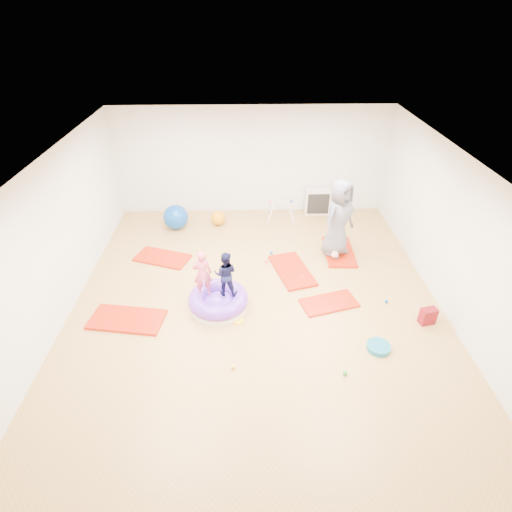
{
  "coord_description": "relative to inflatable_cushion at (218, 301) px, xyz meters",
  "views": [
    {
      "loc": [
        -0.17,
        -5.93,
        4.99
      ],
      "look_at": [
        0.0,
        0.3,
        0.9
      ],
      "focal_mm": 28.0,
      "sensor_mm": 36.0,
      "label": 1
    }
  ],
  "objects": [
    {
      "name": "room",
      "position": [
        0.72,
        0.07,
        1.26
      ],
      "size": [
        7.01,
        8.01,
        2.81
      ],
      "color": "#BA943E",
      "rests_on": "ground"
    },
    {
      "name": "gym_mat_front_left",
      "position": [
        -1.66,
        -0.35,
        -0.11
      ],
      "size": [
        1.42,
        0.87,
        0.06
      ],
      "primitive_type": "cube",
      "rotation": [
        0.0,
        0.0,
        -0.16
      ],
      "color": "red",
      "rests_on": "ground"
    },
    {
      "name": "gym_mat_mid_left",
      "position": [
        -1.36,
        1.69,
        -0.11
      ],
      "size": [
        1.33,
        0.97,
        0.05
      ],
      "primitive_type": "cube",
      "rotation": [
        0.0,
        0.0,
        -0.34
      ],
      "color": "red",
      "rests_on": "ground"
    },
    {
      "name": "gym_mat_center_back",
      "position": [
        1.52,
        1.12,
        -0.11
      ],
      "size": [
        0.97,
        1.43,
        0.05
      ],
      "primitive_type": "cube",
      "rotation": [
        0.0,
        0.0,
        1.84
      ],
      "color": "red",
      "rests_on": "ground"
    },
    {
      "name": "gym_mat_right",
      "position": [
        2.12,
        0.02,
        -0.12
      ],
      "size": [
        1.17,
        0.8,
        0.04
      ],
      "primitive_type": "cube",
      "rotation": [
        0.0,
        0.0,
        0.27
      ],
      "color": "red",
      "rests_on": "ground"
    },
    {
      "name": "gym_mat_rear_right",
      "position": [
        2.68,
        1.83,
        -0.11
      ],
      "size": [
        0.7,
        1.3,
        0.05
      ],
      "primitive_type": "cube",
      "rotation": [
        0.0,
        0.0,
        1.52
      ],
      "color": "red",
      "rests_on": "ground"
    },
    {
      "name": "inflatable_cushion",
      "position": [
        0.0,
        0.0,
        0.0
      ],
      "size": [
        1.14,
        1.14,
        0.36
      ],
      "rotation": [
        0.0,
        0.0,
        0.33
      ],
      "color": "white",
      "rests_on": "ground"
    },
    {
      "name": "child_pink",
      "position": [
        -0.26,
        0.05,
        0.66
      ],
      "size": [
        0.37,
        0.27,
        0.94
      ],
      "primitive_type": "imported",
      "rotation": [
        0.0,
        0.0,
        3.27
      ],
      "color": "#DE4E6D",
      "rests_on": "inflatable_cushion"
    },
    {
      "name": "child_navy",
      "position": [
        0.16,
        0.05,
        0.64
      ],
      "size": [
        0.47,
        0.39,
        0.9
      ],
      "primitive_type": "imported",
      "rotation": [
        0.0,
        0.0,
        3.03
      ],
      "color": "#111235",
      "rests_on": "inflatable_cushion"
    },
    {
      "name": "adult_caregiver",
      "position": [
        2.56,
        1.77,
        0.79
      ],
      "size": [
        1.01,
        0.99,
        1.76
      ],
      "primitive_type": "imported",
      "rotation": [
        0.0,
        0.0,
        0.72
      ],
      "color": "slate",
      "rests_on": "gym_mat_rear_right"
    },
    {
      "name": "infant",
      "position": [
        2.5,
        1.61,
        0.02
      ],
      "size": [
        0.35,
        0.36,
        0.21
      ],
      "color": "#7A96CA",
      "rests_on": "gym_mat_rear_right"
    },
    {
      "name": "ball_pit_balls",
      "position": [
        1.57,
        0.15,
        -0.11
      ],
      "size": [
        3.0,
        3.58,
        0.07
      ],
      "color": "#EE4535",
      "rests_on": "ground"
    },
    {
      "name": "exercise_ball_blue",
      "position": [
        -1.22,
        3.11,
        0.17
      ],
      "size": [
        0.62,
        0.62,
        0.62
      ],
      "primitive_type": "sphere",
      "color": "#0A41A1",
      "rests_on": "ground"
    },
    {
      "name": "exercise_ball_orange",
      "position": [
        -0.17,
        3.26,
        0.05
      ],
      "size": [
        0.38,
        0.38,
        0.38
      ],
      "primitive_type": "sphere",
      "color": "orange",
      "rests_on": "ground"
    },
    {
      "name": "infant_play_gym",
      "position": [
        1.44,
        3.44,
        0.24
      ],
      "size": [
        0.75,
        0.71,
        0.57
      ],
      "rotation": [
        0.0,
        0.0,
        -0.36
      ],
      "color": "silver",
      "rests_on": "ground"
    },
    {
      "name": "cube_shelf",
      "position": [
        2.47,
        3.86,
        0.19
      ],
      "size": [
        0.67,
        0.33,
        0.67
      ],
      "color": "silver",
      "rests_on": "ground"
    },
    {
      "name": "balance_disc",
      "position": [
        2.74,
        -1.17,
        -0.1
      ],
      "size": [
        0.39,
        0.39,
        0.09
      ],
      "primitive_type": "cylinder",
      "color": "#176C88",
      "rests_on": "ground"
    },
    {
      "name": "backpack",
      "position": [
        3.79,
        -0.55,
        0.02
      ],
      "size": [
        0.3,
        0.22,
        0.32
      ],
      "primitive_type": "cube",
      "rotation": [
        0.0,
        0.0,
        0.22
      ],
      "color": "#BA0211",
      "rests_on": "ground"
    },
    {
      "name": "yellow_toy",
      "position": [
        0.37,
        -0.42,
        -0.12
      ],
      "size": [
        0.21,
        0.21,
        0.03
      ],
      "primitive_type": "cylinder",
      "color": "yellow",
      "rests_on": "ground"
    }
  ]
}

